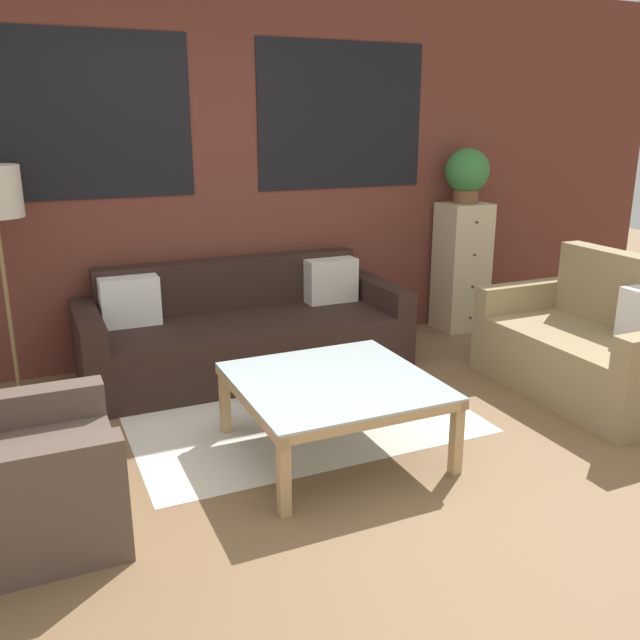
{
  "coord_description": "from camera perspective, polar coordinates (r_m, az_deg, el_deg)",
  "views": [
    {
      "loc": [
        -1.46,
        -2.55,
        1.78
      ],
      "look_at": [
        0.23,
        1.22,
        0.55
      ],
      "focal_mm": 38.0,
      "sensor_mm": 36.0,
      "label": 1
    }
  ],
  "objects": [
    {
      "name": "potted_plant",
      "position": [
        5.89,
        12.28,
        12.0
      ],
      "size": [
        0.37,
        0.37,
        0.45
      ],
      "color": "brown",
      "rests_on": "drawer_cabinet"
    },
    {
      "name": "drawer_cabinet",
      "position": [
        6.0,
        11.82,
        4.4
      ],
      "size": [
        0.4,
        0.36,
        1.1
      ],
      "color": "#C6B793",
      "rests_on": "ground_plane"
    },
    {
      "name": "ground_plane",
      "position": [
        3.44,
        4.92,
        -14.68
      ],
      "size": [
        16.0,
        16.0,
        0.0
      ],
      "primitive_type": "plane",
      "color": "brown"
    },
    {
      "name": "rug",
      "position": [
        4.38,
        -2.45,
        -7.41
      ],
      "size": [
        2.06,
        1.66,
        0.0
      ],
      "color": "silver",
      "rests_on": "ground_plane"
    },
    {
      "name": "coffee_table",
      "position": [
        3.7,
        1.15,
        -5.82
      ],
      "size": [
        1.03,
        1.03,
        0.43
      ],
      "color": "silver",
      "rests_on": "ground_plane"
    },
    {
      "name": "armchair_corner",
      "position": [
        3.29,
        -24.41,
        -12.2
      ],
      "size": [
        0.8,
        0.79,
        0.84
      ],
      "color": "brown",
      "rests_on": "ground_plane"
    },
    {
      "name": "wall_back_brick",
      "position": [
        5.22,
        -8.03,
        12.34
      ],
      "size": [
        8.4,
        0.09,
        2.8
      ],
      "color": "brown",
      "rests_on": "ground_plane"
    },
    {
      "name": "couch_dark",
      "position": [
        4.96,
        -6.4,
        -1.19
      ],
      "size": [
        2.31,
        0.88,
        0.78
      ],
      "color": "black",
      "rests_on": "ground_plane"
    },
    {
      "name": "settee_vintage",
      "position": [
        4.88,
        21.96,
        -2.2
      ],
      "size": [
        0.8,
        1.4,
        0.92
      ],
      "color": "#99845B",
      "rests_on": "ground_plane"
    }
  ]
}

